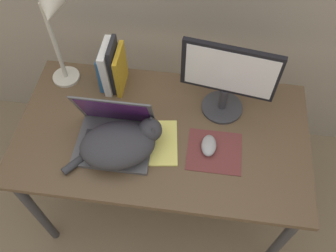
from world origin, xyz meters
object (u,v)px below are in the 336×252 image
computer_mouse (209,145)px  book_row (112,68)px  laptop (115,134)px  external_monitor (228,78)px  cat (121,144)px  notepad (154,143)px  desk_lamp (53,27)px

computer_mouse → book_row: (-0.47, 0.30, 0.09)m
laptop → external_monitor: bearing=27.9°
cat → book_row: 0.39m
computer_mouse → notepad: bearing=-178.4°
external_monitor → desk_lamp: size_ratio=0.79×
desk_lamp → notepad: size_ratio=2.01×
computer_mouse → book_row: 0.57m
laptop → computer_mouse: laptop is taller
cat → desk_lamp: bearing=132.7°
cat → book_row: book_row is taller
external_monitor → desk_lamp: desk_lamp is taller
cat → desk_lamp: 0.55m
laptop → computer_mouse: 0.40m
laptop → desk_lamp: 0.50m
computer_mouse → book_row: size_ratio=0.40×
laptop → notepad: bearing=2.4°
external_monitor → notepad: bearing=-140.7°
laptop → cat: bearing=-54.4°
cat → desk_lamp: desk_lamp is taller
cat → notepad: (0.13, 0.06, -0.07)m
book_row → notepad: 0.40m
cat → notepad: bearing=26.6°
laptop → book_row: size_ratio=1.25×
desk_lamp → notepad: desk_lamp is taller
external_monitor → computer_mouse: (-0.05, -0.22, -0.18)m
external_monitor → book_row: size_ratio=1.54×
external_monitor → book_row: 0.53m
computer_mouse → desk_lamp: desk_lamp is taller
cat → book_row: (-0.11, 0.37, 0.04)m
notepad → desk_lamp: bearing=147.6°
cat → desk_lamp: (-0.32, 0.35, 0.27)m
desk_lamp → book_row: bearing=5.8°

